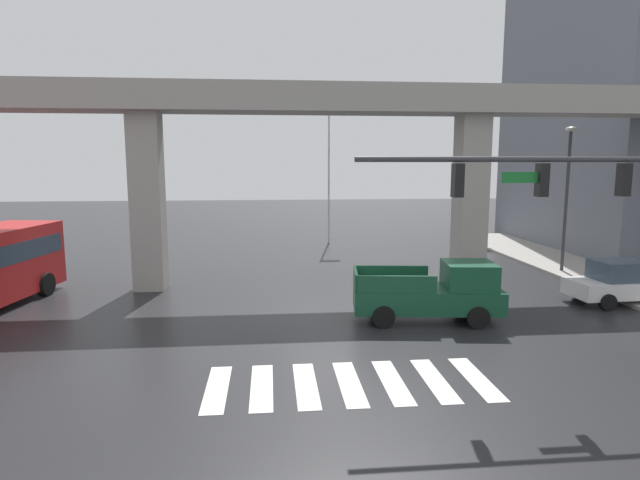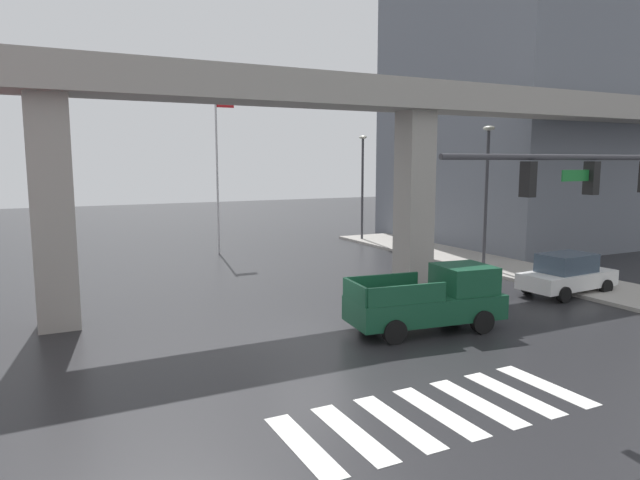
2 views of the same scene
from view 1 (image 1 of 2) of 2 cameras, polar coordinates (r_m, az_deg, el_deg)
ground_plane at (r=19.58m, az=0.48°, el=-8.03°), size 120.00×120.00×0.00m
crosswalk_stripes at (r=13.84m, az=3.19°, el=-15.15°), size 7.15×2.80×0.01m
elevated_overpass at (r=23.60m, az=-0.72°, el=13.49°), size 58.15×2.33×8.84m
pickup_truck at (r=19.10m, az=12.30°, el=-5.58°), size 5.29×2.54×2.08m
sedan_white at (r=24.09m, az=29.87°, el=-3.95°), size 4.39×2.14×1.72m
traffic_signal_mast at (r=15.21m, az=26.46°, el=3.83°), size 8.69×0.32×6.20m
street_lamp_mid_block at (r=28.79m, az=25.08°, el=5.65°), size 0.44×0.70×7.24m
street_lamp_far_north at (r=39.62m, az=16.23°, el=6.64°), size 0.44×0.70×7.24m
flagpole at (r=36.08m, az=1.11°, el=8.33°), size 1.16×0.12×9.45m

